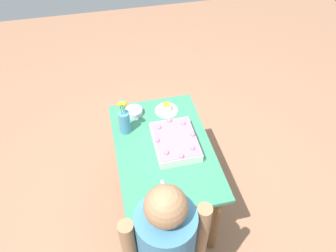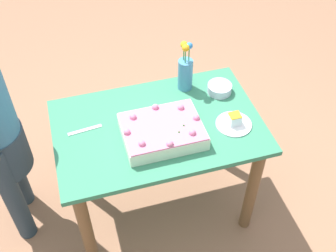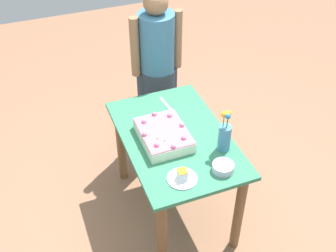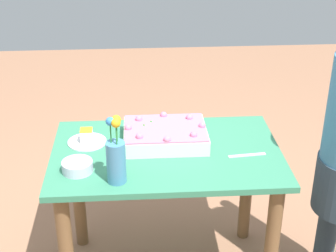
{
  "view_description": "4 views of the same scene",
  "coord_description": "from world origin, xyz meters",
  "px_view_note": "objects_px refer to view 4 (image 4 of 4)",
  "views": [
    {
      "loc": [
        -1.61,
        0.34,
        2.66
      ],
      "look_at": [
        0.07,
        -0.05,
        0.92
      ],
      "focal_mm": 35.0,
      "sensor_mm": 36.0,
      "label": 1
    },
    {
      "loc": [
        -0.4,
        -1.55,
        2.41
      ],
      "look_at": [
        0.04,
        -0.07,
        0.82
      ],
      "focal_mm": 45.0,
      "sensor_mm": 36.0,
      "label": 2
    },
    {
      "loc": [
        2.07,
        -0.86,
        2.73
      ],
      "look_at": [
        0.04,
        -0.07,
        0.92
      ],
      "focal_mm": 45.0,
      "sensor_mm": 36.0,
      "label": 3
    },
    {
      "loc": [
        0.14,
        2.2,
        2.02
      ],
      "look_at": [
        -0.01,
        -0.09,
        0.87
      ],
      "focal_mm": 55.0,
      "sensor_mm": 36.0,
      "label": 4
    }
  ],
  "objects_px": {
    "serving_plate_with_slice": "(87,139)",
    "fruit_bowl": "(77,166)",
    "flower_vase": "(116,157)",
    "cake_knife": "(247,155)",
    "sheet_cake": "(165,135)"
  },
  "relations": [
    {
      "from": "serving_plate_with_slice",
      "to": "flower_vase",
      "type": "relative_size",
      "value": 0.62
    },
    {
      "from": "cake_knife",
      "to": "flower_vase",
      "type": "height_order",
      "value": "flower_vase"
    },
    {
      "from": "serving_plate_with_slice",
      "to": "cake_knife",
      "type": "bearing_deg",
      "value": 166.7
    },
    {
      "from": "serving_plate_with_slice",
      "to": "sheet_cake",
      "type": "bearing_deg",
      "value": 176.6
    },
    {
      "from": "flower_vase",
      "to": "fruit_bowl",
      "type": "bearing_deg",
      "value": -27.57
    },
    {
      "from": "cake_knife",
      "to": "fruit_bowl",
      "type": "xyz_separation_m",
      "value": [
        0.8,
        0.09,
        0.02
      ]
    },
    {
      "from": "sheet_cake",
      "to": "flower_vase",
      "type": "height_order",
      "value": "flower_vase"
    },
    {
      "from": "cake_knife",
      "to": "fruit_bowl",
      "type": "distance_m",
      "value": 0.81
    },
    {
      "from": "sheet_cake",
      "to": "fruit_bowl",
      "type": "distance_m",
      "value": 0.49
    },
    {
      "from": "sheet_cake",
      "to": "cake_knife",
      "type": "bearing_deg",
      "value": 157.34
    },
    {
      "from": "serving_plate_with_slice",
      "to": "flower_vase",
      "type": "xyz_separation_m",
      "value": [
        -0.16,
        0.37,
        0.1
      ]
    },
    {
      "from": "serving_plate_with_slice",
      "to": "flower_vase",
      "type": "height_order",
      "value": "flower_vase"
    },
    {
      "from": "serving_plate_with_slice",
      "to": "fruit_bowl",
      "type": "bearing_deg",
      "value": 85.32
    },
    {
      "from": "serving_plate_with_slice",
      "to": "fruit_bowl",
      "type": "height_order",
      "value": "serving_plate_with_slice"
    },
    {
      "from": "serving_plate_with_slice",
      "to": "cake_knife",
      "type": "height_order",
      "value": "serving_plate_with_slice"
    }
  ]
}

